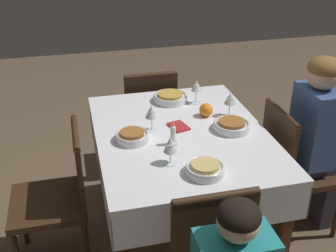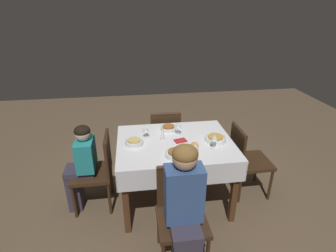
{
  "view_description": "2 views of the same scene",
  "coord_description": "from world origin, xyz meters",
  "px_view_note": "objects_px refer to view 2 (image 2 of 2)",
  "views": [
    {
      "loc": [
        2.02,
        -0.57,
        1.92
      ],
      "look_at": [
        0.09,
        -0.1,
        0.86
      ],
      "focal_mm": 45.0,
      "sensor_mm": 36.0,
      "label": 1
    },
    {
      "loc": [
        0.41,
        2.41,
        2.09
      ],
      "look_at": [
        0.07,
        -0.02,
        0.95
      ],
      "focal_mm": 28.0,
      "sensor_mm": 36.0,
      "label": 2
    }
  ],
  "objects_px": {
    "chair_north": "(181,210)",
    "wine_glass_east": "(145,129)",
    "person_child_teal": "(81,164)",
    "orange_fruit": "(194,146)",
    "wine_glass_south": "(179,125)",
    "wine_glass_west": "(214,138)",
    "bowl_north": "(176,153)",
    "candle_centerpiece": "(162,135)",
    "chair_south": "(165,136)",
    "dining_table": "(175,150)",
    "chair_east": "(98,168)",
    "bowl_east": "(134,142)",
    "bowl_west": "(215,138)",
    "wine_glass_north": "(195,147)",
    "person_adult_denim": "(185,206)",
    "bowl_south": "(168,128)",
    "napkin_red_folded": "(180,141)",
    "chair_west": "(246,157)"
  },
  "relations": [
    {
      "from": "chair_east",
      "to": "bowl_east",
      "type": "height_order",
      "value": "chair_east"
    },
    {
      "from": "bowl_north",
      "to": "chair_east",
      "type": "bearing_deg",
      "value": -22.63
    },
    {
      "from": "bowl_south",
      "to": "candle_centerpiece",
      "type": "xyz_separation_m",
      "value": [
        0.09,
        0.21,
        0.02
      ]
    },
    {
      "from": "chair_south",
      "to": "bowl_west",
      "type": "height_order",
      "value": "chair_south"
    },
    {
      "from": "chair_north",
      "to": "orange_fruit",
      "type": "height_order",
      "value": "chair_north"
    },
    {
      "from": "bowl_north",
      "to": "candle_centerpiece",
      "type": "distance_m",
      "value": 0.38
    },
    {
      "from": "wine_glass_north",
      "to": "orange_fruit",
      "type": "bearing_deg",
      "value": -101.55
    },
    {
      "from": "bowl_east",
      "to": "napkin_red_folded",
      "type": "xyz_separation_m",
      "value": [
        -0.49,
        -0.01,
        -0.02
      ]
    },
    {
      "from": "chair_south",
      "to": "wine_glass_south",
      "type": "relative_size",
      "value": 5.53
    },
    {
      "from": "bowl_south",
      "to": "candle_centerpiece",
      "type": "height_order",
      "value": "candle_centerpiece"
    },
    {
      "from": "chair_west",
      "to": "chair_south",
      "type": "relative_size",
      "value": 1.0
    },
    {
      "from": "dining_table",
      "to": "wine_glass_west",
      "type": "bearing_deg",
      "value": 151.47
    },
    {
      "from": "chair_south",
      "to": "napkin_red_folded",
      "type": "height_order",
      "value": "chair_south"
    },
    {
      "from": "person_child_teal",
      "to": "wine_glass_east",
      "type": "distance_m",
      "value": 0.78
    },
    {
      "from": "bowl_north",
      "to": "napkin_red_folded",
      "type": "distance_m",
      "value": 0.31
    },
    {
      "from": "chair_north",
      "to": "person_adult_denim",
      "type": "height_order",
      "value": "person_adult_denim"
    },
    {
      "from": "chair_north",
      "to": "orange_fruit",
      "type": "distance_m",
      "value": 0.65
    },
    {
      "from": "wine_glass_north",
      "to": "bowl_east",
      "type": "distance_m",
      "value": 0.66
    },
    {
      "from": "candle_centerpiece",
      "to": "orange_fruit",
      "type": "relative_size",
      "value": 1.58
    },
    {
      "from": "chair_south",
      "to": "bowl_east",
      "type": "distance_m",
      "value": 0.88
    },
    {
      "from": "person_child_teal",
      "to": "wine_glass_west",
      "type": "distance_m",
      "value": 1.43
    },
    {
      "from": "dining_table",
      "to": "chair_south",
      "type": "distance_m",
      "value": 0.73
    },
    {
      "from": "person_child_teal",
      "to": "wine_glass_west",
      "type": "bearing_deg",
      "value": 79.95
    },
    {
      "from": "chair_south",
      "to": "bowl_east",
      "type": "xyz_separation_m",
      "value": [
        0.41,
        0.71,
        0.31
      ]
    },
    {
      "from": "wine_glass_east",
      "to": "orange_fruit",
      "type": "xyz_separation_m",
      "value": [
        -0.46,
        0.34,
        -0.06
      ]
    },
    {
      "from": "chair_north",
      "to": "wine_glass_north",
      "type": "bearing_deg",
      "value": 62.08
    },
    {
      "from": "bowl_east",
      "to": "wine_glass_east",
      "type": "distance_m",
      "value": 0.21
    },
    {
      "from": "dining_table",
      "to": "person_child_teal",
      "type": "relative_size",
      "value": 1.23
    },
    {
      "from": "person_child_teal",
      "to": "bowl_south",
      "type": "xyz_separation_m",
      "value": [
        -0.97,
        -0.24,
        0.25
      ]
    },
    {
      "from": "wine_glass_west",
      "to": "candle_centerpiece",
      "type": "bearing_deg",
      "value": -29.64
    },
    {
      "from": "wine_glass_south",
      "to": "orange_fruit",
      "type": "xyz_separation_m",
      "value": [
        -0.1,
        0.36,
        -0.07
      ]
    },
    {
      "from": "chair_north",
      "to": "wine_glass_east",
      "type": "relative_size",
      "value": 5.79
    },
    {
      "from": "napkin_red_folded",
      "to": "bowl_west",
      "type": "bearing_deg",
      "value": 172.91
    },
    {
      "from": "chair_west",
      "to": "chair_south",
      "type": "xyz_separation_m",
      "value": [
        0.86,
        -0.68,
        0.0
      ]
    },
    {
      "from": "chair_west",
      "to": "person_child_teal",
      "type": "bearing_deg",
      "value": 89.48
    },
    {
      "from": "orange_fruit",
      "to": "bowl_west",
      "type": "bearing_deg",
      "value": -149.48
    },
    {
      "from": "candle_centerpiece",
      "to": "orange_fruit",
      "type": "xyz_separation_m",
      "value": [
        -0.29,
        0.28,
        -0.01
      ]
    },
    {
      "from": "bowl_north",
      "to": "chair_south",
      "type": "bearing_deg",
      "value": -91.09
    },
    {
      "from": "wine_glass_east",
      "to": "candle_centerpiece",
      "type": "relative_size",
      "value": 1.14
    },
    {
      "from": "wine_glass_east",
      "to": "chair_south",
      "type": "bearing_deg",
      "value": -116.15
    },
    {
      "from": "chair_north",
      "to": "wine_glass_north",
      "type": "distance_m",
      "value": 0.58
    },
    {
      "from": "wine_glass_west",
      "to": "orange_fruit",
      "type": "height_order",
      "value": "wine_glass_west"
    },
    {
      "from": "chair_north",
      "to": "chair_west",
      "type": "bearing_deg",
      "value": 39.25
    },
    {
      "from": "dining_table",
      "to": "wine_glass_east",
      "type": "bearing_deg",
      "value": -24.69
    },
    {
      "from": "wine_glass_south",
      "to": "wine_glass_west",
      "type": "bearing_deg",
      "value": 130.06
    },
    {
      "from": "bowl_north",
      "to": "orange_fruit",
      "type": "xyz_separation_m",
      "value": [
        -0.2,
        -0.09,
        0.01
      ]
    },
    {
      "from": "wine_glass_north",
      "to": "bowl_east",
      "type": "xyz_separation_m",
      "value": [
        0.56,
        -0.34,
        -0.08
      ]
    },
    {
      "from": "chair_west",
      "to": "bowl_west",
      "type": "distance_m",
      "value": 0.52
    },
    {
      "from": "chair_west",
      "to": "orange_fruit",
      "type": "xyz_separation_m",
      "value": [
        0.68,
        0.23,
        0.33
      ]
    },
    {
      "from": "dining_table",
      "to": "napkin_red_folded",
      "type": "xyz_separation_m",
      "value": [
        -0.06,
        -0.0,
        0.1
      ]
    }
  ]
}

